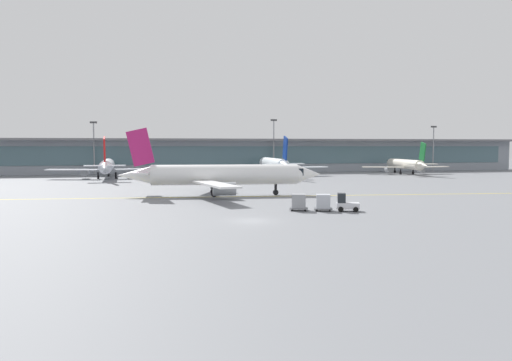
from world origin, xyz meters
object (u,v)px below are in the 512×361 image
(cargo_dolly_trailing, at_px, (299,202))
(taxiing_regional_jet, at_px, (223,175))
(gate_airplane_1, at_px, (107,166))
(apron_light_mast_2, at_px, (274,144))
(apron_light_mast_1, at_px, (94,146))
(baggage_tug, at_px, (346,204))
(gate_airplane_3, at_px, (405,164))
(cargo_dolly_lead, at_px, (323,202))
(apron_light_mast_3, at_px, (433,146))
(gate_airplane_2, at_px, (274,164))

(cargo_dolly_trailing, bearing_deg, taxiing_regional_jet, 125.33)
(gate_airplane_1, distance_m, apron_light_mast_2, 46.89)
(cargo_dolly_trailing, distance_m, apron_light_mast_1, 86.92)
(baggage_tug, distance_m, cargo_dolly_trailing, 5.47)
(gate_airplane_3, xyz_separation_m, cargo_dolly_lead, (-47.41, -68.19, -1.54))
(gate_airplane_3, bearing_deg, apron_light_mast_2, 73.14)
(cargo_dolly_trailing, bearing_deg, gate_airplane_3, 70.99)
(cargo_dolly_lead, distance_m, apron_light_mast_2, 83.02)
(apron_light_mast_1, height_order, apron_light_mast_2, apron_light_mast_2)
(taxiing_regional_jet, xyz_separation_m, baggage_tug, (11.44, -21.22, -2.20))
(gate_airplane_3, height_order, baggage_tug, gate_airplane_3)
(taxiing_regional_jet, bearing_deg, gate_airplane_3, 45.16)
(cargo_dolly_lead, relative_size, apron_light_mast_2, 0.17)
(apron_light_mast_3, bearing_deg, gate_airplane_3, -142.12)
(cargo_dolly_lead, bearing_deg, apron_light_mast_1, 130.39)
(gate_airplane_3, height_order, taxiing_regional_jet, taxiing_regional_jet)
(gate_airplane_2, relative_size, cargo_dolly_lead, 11.99)
(cargo_dolly_trailing, height_order, apron_light_mast_2, apron_light_mast_2)
(apron_light_mast_3, bearing_deg, cargo_dolly_trailing, -129.62)
(apron_light_mast_3, bearing_deg, taxiing_regional_jet, -140.23)
(baggage_tug, bearing_deg, taxiing_regional_jet, 135.99)
(gate_airplane_3, distance_m, apron_light_mast_2, 36.20)
(gate_airplane_3, bearing_deg, cargo_dolly_trailing, 148.28)
(cargo_dolly_trailing, height_order, apron_light_mast_3, apron_light_mast_3)
(taxiing_regional_jet, relative_size, apron_light_mast_1, 2.23)
(apron_light_mast_1, distance_m, apron_light_mast_2, 48.41)
(cargo_dolly_lead, bearing_deg, taxiing_regional_jet, 131.30)
(apron_light_mast_1, distance_m, apron_light_mast_3, 97.36)
(gate_airplane_3, bearing_deg, cargo_dolly_lead, 150.14)
(gate_airplane_1, height_order, cargo_dolly_lead, gate_airplane_1)
(gate_airplane_1, distance_m, apron_light_mast_3, 94.08)
(cargo_dolly_lead, xyz_separation_m, apron_light_mast_1, (-34.20, 81.61, 6.61))
(baggage_tug, bearing_deg, cargo_dolly_lead, 180.00)
(gate_airplane_1, relative_size, taxiing_regional_jet, 0.93)
(gate_airplane_1, relative_size, apron_light_mast_2, 1.93)
(cargo_dolly_trailing, bearing_deg, apron_light_mast_2, 95.80)
(cargo_dolly_lead, bearing_deg, gate_airplane_2, 98.69)
(cargo_dolly_lead, relative_size, apron_light_mast_1, 0.18)
(cargo_dolly_trailing, bearing_deg, gate_airplane_1, 130.20)
(taxiing_regional_jet, xyz_separation_m, apron_light_mast_2, (23.15, 61.05, 5.12))
(taxiing_regional_jet, height_order, apron_light_mast_2, apron_light_mast_2)
(cargo_dolly_lead, bearing_deg, cargo_dolly_trailing, 180.00)
(cargo_dolly_lead, height_order, apron_light_mast_1, apron_light_mast_1)
(gate_airplane_1, xyz_separation_m, cargo_dolly_lead, (29.67, -65.82, -1.83))
(gate_airplane_1, distance_m, gate_airplane_2, 40.10)
(apron_light_mast_1, xyz_separation_m, apron_light_mast_3, (97.35, -1.17, -0.21))
(gate_airplane_2, distance_m, gate_airplane_3, 37.05)
(gate_airplane_3, bearing_deg, apron_light_mast_3, -47.16)
(gate_airplane_3, xyz_separation_m, apron_light_mast_1, (-81.61, 13.42, 5.07))
(apron_light_mast_1, bearing_deg, taxiing_regional_jet, -67.57)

